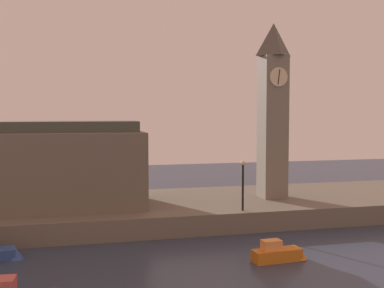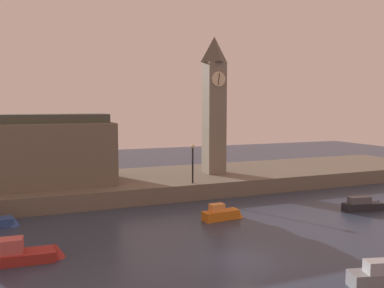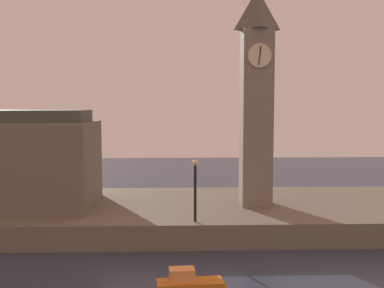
# 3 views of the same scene
# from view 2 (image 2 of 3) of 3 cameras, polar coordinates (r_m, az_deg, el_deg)

# --- Properties ---
(ground_plane) EXTENTS (120.00, 120.00, 0.00)m
(ground_plane) POSITION_cam_2_polar(r_m,az_deg,el_deg) (23.40, 7.02, -16.30)
(ground_plane) COLOR #2D384C
(far_embankment) EXTENTS (70.00, 12.00, 1.50)m
(far_embankment) POSITION_cam_2_polar(r_m,az_deg,el_deg) (41.17, -6.58, -5.67)
(far_embankment) COLOR #6B6051
(far_embankment) RESTS_ON ground
(clock_tower) EXTENTS (2.21, 2.26, 14.43)m
(clock_tower) POSITION_cam_2_polar(r_m,az_deg,el_deg) (42.41, 3.19, 5.82)
(clock_tower) COLOR slate
(clock_tower) RESTS_ON far_embankment
(parliament_hall) EXTENTS (15.92, 6.99, 9.91)m
(parliament_hall) POSITION_cam_2_polar(r_m,az_deg,el_deg) (38.84, -23.62, -0.92)
(parliament_hall) COLOR #6B6051
(parliament_hall) RESTS_ON far_embankment
(streetlamp) EXTENTS (0.36, 0.36, 3.65)m
(streetlamp) POSITION_cam_2_polar(r_m,az_deg,el_deg) (36.82, 0.10, -2.15)
(streetlamp) COLOR black
(streetlamp) RESTS_ON far_embankment
(boat_barge_dark) EXTENTS (3.96, 1.63, 1.27)m
(boat_barge_dark) POSITION_cam_2_polar(r_m,az_deg,el_deg) (36.51, 23.60, -8.02)
(boat_barge_dark) COLOR #232328
(boat_barge_dark) RESTS_ON ground
(boat_patrol_orange) EXTENTS (3.39, 1.21, 1.26)m
(boat_patrol_orange) POSITION_cam_2_polar(r_m,az_deg,el_deg) (30.99, 4.55, -9.93)
(boat_patrol_orange) COLOR orange
(boat_patrol_orange) RESTS_ON ground
(boat_dinghy_red) EXTENTS (4.78, 1.68, 1.60)m
(boat_dinghy_red) POSITION_cam_2_polar(r_m,az_deg,el_deg) (24.80, -22.76, -14.32)
(boat_dinghy_red) COLOR maroon
(boat_dinghy_red) RESTS_ON ground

